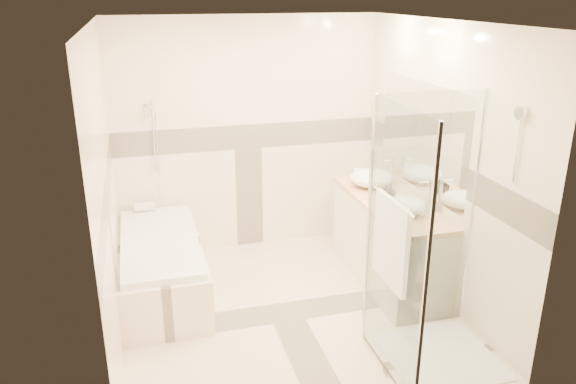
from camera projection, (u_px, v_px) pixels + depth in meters
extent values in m
cube|color=#F6E0C3|center=(285.00, 312.00, 5.03)|extent=(2.80, 3.00, 0.01)
cube|color=white|center=(284.00, 21.00, 4.18)|extent=(2.80, 3.00, 0.01)
cube|color=#FBE5C9|center=(248.00, 137.00, 5.97)|extent=(2.80, 0.01, 2.50)
cube|color=#FBE5C9|center=(352.00, 260.00, 3.24)|extent=(2.80, 0.01, 2.50)
cube|color=#FBE5C9|center=(106.00, 196.00, 4.26)|extent=(0.01, 3.00, 2.50)
cube|color=#FBE5C9|center=(438.00, 167.00, 4.96)|extent=(0.01, 3.00, 2.50)
cube|color=white|center=(421.00, 137.00, 5.16)|extent=(0.01, 1.60, 1.00)
cylinder|color=silver|center=(154.00, 134.00, 5.66)|extent=(0.02, 0.02, 0.70)
cube|color=#FBE5C9|center=(162.00, 269.00, 5.28)|extent=(0.75, 1.70, 0.50)
cube|color=white|center=(159.00, 242.00, 5.19)|extent=(0.69, 1.60, 0.06)
ellipsoid|color=white|center=(160.00, 246.00, 5.20)|extent=(0.56, 1.40, 0.16)
cube|color=white|center=(388.00, 244.00, 5.45)|extent=(0.55, 1.60, 0.80)
cylinder|color=silver|center=(378.00, 251.00, 4.96)|extent=(0.01, 0.24, 0.01)
cylinder|color=silver|center=(346.00, 217.00, 5.69)|extent=(0.01, 0.24, 0.01)
cube|color=#EEB97E|center=(391.00, 203.00, 5.30)|extent=(0.57, 1.62, 0.05)
cube|color=#FBE5C9|center=(439.00, 361.00, 4.30)|extent=(0.90, 0.90, 0.08)
cube|color=white|center=(440.00, 356.00, 4.29)|extent=(0.80, 0.80, 0.01)
cube|color=white|center=(395.00, 250.00, 3.85)|extent=(0.01, 0.90, 2.00)
cube|color=white|center=(422.00, 219.00, 4.37)|extent=(0.90, 0.01, 2.00)
cylinder|color=silver|center=(426.00, 281.00, 3.44)|extent=(0.03, 0.03, 2.00)
cylinder|color=silver|center=(368.00, 225.00, 4.26)|extent=(0.03, 0.03, 2.00)
cylinder|color=silver|center=(473.00, 213.00, 4.48)|extent=(0.03, 0.03, 2.00)
cylinder|color=silver|center=(520.00, 112.00, 3.76)|extent=(0.03, 0.10, 0.10)
cylinder|color=silver|center=(394.00, 202.00, 3.72)|extent=(0.02, 0.60, 0.02)
cube|color=white|center=(391.00, 243.00, 3.82)|extent=(0.04, 0.48, 0.62)
ellipsoid|color=white|center=(371.00, 178.00, 5.66)|extent=(0.43, 0.43, 0.17)
ellipsoid|color=white|center=(405.00, 205.00, 4.97)|extent=(0.37, 0.37, 0.15)
cylinder|color=silver|center=(392.00, 171.00, 5.70)|extent=(0.03, 0.03, 0.27)
cylinder|color=silver|center=(388.00, 161.00, 5.65)|extent=(0.10, 0.02, 0.02)
cylinder|color=silver|center=(429.00, 196.00, 5.01)|extent=(0.03, 0.03, 0.29)
cylinder|color=silver|center=(425.00, 183.00, 4.95)|extent=(0.10, 0.02, 0.02)
imported|color=black|center=(390.00, 193.00, 5.26)|extent=(0.08, 0.08, 0.17)
imported|color=black|center=(386.00, 191.00, 5.33)|extent=(0.11, 0.11, 0.13)
cube|color=white|center=(362.00, 175.00, 5.88)|extent=(0.21, 0.29, 0.08)
cylinder|color=white|center=(145.00, 207.00, 5.81)|extent=(0.21, 0.09, 0.09)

